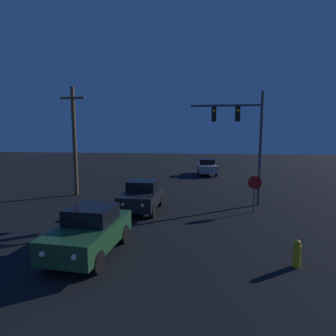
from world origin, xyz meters
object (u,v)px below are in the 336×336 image
object	(u,v)px
car_far	(207,167)
stop_sign	(255,187)
traffic_signal_mast	(244,131)
utility_pole	(74,140)
car_mid	(142,196)
fire_hydrant	(297,254)
car_near	(90,231)

from	to	relation	value
car_far	stop_sign	size ratio (longest dim) A/B	1.95
traffic_signal_mast	utility_pole	world-z (taller)	utility_pole
car_mid	stop_sign	xyz separation A→B (m)	(6.35, 0.41, 0.59)
utility_pole	fire_hydrant	world-z (taller)	utility_pole
car_far	traffic_signal_mast	distance (m)	13.05
car_far	utility_pole	world-z (taller)	utility_pole
traffic_signal_mast	stop_sign	size ratio (longest dim) A/B	3.35
car_mid	traffic_signal_mast	world-z (taller)	traffic_signal_mast
traffic_signal_mast	stop_sign	bearing A→B (deg)	-74.81
car_mid	car_far	bearing A→B (deg)	-104.11
car_near	car_mid	bearing A→B (deg)	-92.88
car_far	car_near	bearing A→B (deg)	73.29
car_mid	fire_hydrant	world-z (taller)	car_mid
car_near	car_mid	distance (m)	5.76
traffic_signal_mast	car_mid	bearing A→B (deg)	-161.07
car_mid	utility_pole	xyz separation A→B (m)	(-5.63, 3.24, 3.15)
car_far	traffic_signal_mast	bearing A→B (deg)	95.07
car_near	utility_pole	size ratio (longest dim) A/B	0.53
car_far	utility_pole	xyz separation A→B (m)	(-9.62, -11.15, 3.15)
car_far	stop_sign	bearing A→B (deg)	95.82
car_mid	utility_pole	bearing A→B (deg)	-28.53
car_far	fire_hydrant	distance (m)	20.39
car_near	car_mid	xyz separation A→B (m)	(0.64, 5.72, 0.00)
car_far	traffic_signal_mast	size ratio (longest dim) A/B	0.58
car_mid	car_far	size ratio (longest dim) A/B	0.99
stop_sign	fire_hydrant	world-z (taller)	stop_sign
car_far	fire_hydrant	bearing A→B (deg)	93.42
car_mid	traffic_signal_mast	size ratio (longest dim) A/B	0.57
car_mid	stop_sign	distance (m)	6.39
fire_hydrant	traffic_signal_mast	bearing A→B (deg)	94.56
utility_pole	car_far	bearing A→B (deg)	49.22
stop_sign	fire_hydrant	distance (m)	6.32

